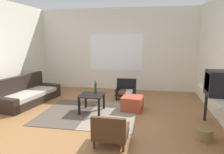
{
  "coord_description": "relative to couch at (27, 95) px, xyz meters",
  "views": [
    {
      "loc": [
        1.17,
        -4.01,
        1.74
      ],
      "look_at": [
        0.25,
        0.9,
        0.81
      ],
      "focal_mm": 33.98,
      "sensor_mm": 36.0,
      "label": 1
    }
  ],
  "objects": [
    {
      "name": "ground_plane",
      "position": [
        2.12,
        -1.01,
        -0.21
      ],
      "size": [
        7.8,
        7.8,
        0.0
      ],
      "primitive_type": "plane",
      "color": "olive"
    },
    {
      "name": "far_wall_with_window",
      "position": [
        2.12,
        2.04,
        1.14
      ],
      "size": [
        5.6,
        0.13,
        2.7
      ],
      "color": "silver",
      "rests_on": "ground"
    },
    {
      "name": "area_rug",
      "position": [
        1.9,
        -0.5,
        -0.21
      ],
      "size": [
        2.19,
        1.86,
        0.01
      ],
      "color": "#4C4238",
      "rests_on": "ground"
    },
    {
      "name": "couch",
      "position": [
        0.0,
        0.0,
        0.0
      ],
      "size": [
        1.06,
        1.96,
        0.71
      ],
      "color": "black",
      "rests_on": "ground"
    },
    {
      "name": "coffee_table",
      "position": [
        1.94,
        -0.37,
        0.13
      ],
      "size": [
        0.54,
        0.58,
        0.42
      ],
      "color": "black",
      "rests_on": "ground"
    },
    {
      "name": "armchair_by_window",
      "position": [
        2.59,
        0.96,
        0.02
      ],
      "size": [
        0.6,
        0.55,
        0.54
      ],
      "color": "black",
      "rests_on": "ground"
    },
    {
      "name": "armchair_striped_foreground",
      "position": [
        2.67,
        -1.87,
        0.03
      ],
      "size": [
        0.56,
        0.55,
        0.54
      ],
      "color": "#472D19",
      "rests_on": "ground"
    },
    {
      "name": "ottoman_orange",
      "position": [
        2.87,
        -0.09,
        -0.04
      ],
      "size": [
        0.53,
        0.53,
        0.35
      ],
      "primitive_type": "cube",
      "rotation": [
        0.0,
        0.0,
        -0.11
      ],
      "color": "#993D28",
      "rests_on": "ground"
    },
    {
      "name": "console_shelf",
      "position": [
        4.45,
        -1.15,
        0.47
      ],
      "size": [
        0.37,
        1.53,
        0.78
      ],
      "color": "beige",
      "rests_on": "ground"
    },
    {
      "name": "crt_television",
      "position": [
        4.45,
        -1.31,
        0.78
      ],
      "size": [
        0.47,
        0.39,
        0.42
      ],
      "color": "black",
      "rests_on": "console_shelf"
    },
    {
      "name": "clay_vase",
      "position": [
        4.45,
        -0.82,
        0.7
      ],
      "size": [
        0.22,
        0.22,
        0.34
      ],
      "color": "#935B38",
      "rests_on": "console_shelf"
    },
    {
      "name": "glass_bottle",
      "position": [
        2.0,
        -0.27,
        0.34
      ],
      "size": [
        0.06,
        0.06,
        0.31
      ],
      "color": "#194723",
      "rests_on": "coffee_table"
    },
    {
      "name": "wicker_basket",
      "position": [
        4.22,
        -1.38,
        -0.11
      ],
      "size": [
        0.3,
        0.3,
        0.2
      ],
      "primitive_type": "cylinder",
      "color": "olive",
      "rests_on": "ground"
    }
  ]
}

